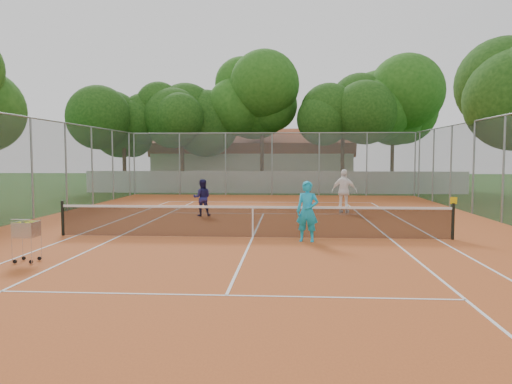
# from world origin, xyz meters

# --- Properties ---
(ground) EXTENTS (120.00, 120.00, 0.00)m
(ground) POSITION_xyz_m (0.00, 0.00, 0.00)
(ground) COLOR #163D10
(ground) RESTS_ON ground
(court_pad) EXTENTS (18.00, 34.00, 0.02)m
(court_pad) POSITION_xyz_m (0.00, 0.00, 0.01)
(court_pad) COLOR #B75523
(court_pad) RESTS_ON ground
(court_lines) EXTENTS (10.98, 23.78, 0.01)m
(court_lines) POSITION_xyz_m (0.00, 0.00, 0.02)
(court_lines) COLOR white
(court_lines) RESTS_ON court_pad
(tennis_net) EXTENTS (11.88, 0.10, 0.98)m
(tennis_net) POSITION_xyz_m (0.00, 0.00, 0.51)
(tennis_net) COLOR black
(tennis_net) RESTS_ON court_pad
(perimeter_fence) EXTENTS (18.00, 34.00, 4.00)m
(perimeter_fence) POSITION_xyz_m (0.00, 0.00, 2.00)
(perimeter_fence) COLOR slate
(perimeter_fence) RESTS_ON ground
(boundary_wall) EXTENTS (26.00, 0.30, 1.50)m
(boundary_wall) POSITION_xyz_m (0.00, 19.00, 0.75)
(boundary_wall) COLOR silver
(boundary_wall) RESTS_ON ground
(clubhouse) EXTENTS (16.40, 9.00, 4.40)m
(clubhouse) POSITION_xyz_m (-2.00, 29.00, 2.20)
(clubhouse) COLOR beige
(clubhouse) RESTS_ON ground
(tropical_trees) EXTENTS (29.00, 19.00, 10.00)m
(tropical_trees) POSITION_xyz_m (0.00, 22.00, 5.00)
(tropical_trees) COLOR #15380E
(tropical_trees) RESTS_ON ground
(player_near) EXTENTS (0.71, 0.54, 1.75)m
(player_near) POSITION_xyz_m (1.63, -0.62, 0.90)
(player_near) COLOR #1AB0E1
(player_near) RESTS_ON court_pad
(player_far_left) EXTENTS (0.81, 0.67, 1.52)m
(player_far_left) POSITION_xyz_m (-2.50, 5.40, 0.78)
(player_far_left) COLOR navy
(player_far_left) RESTS_ON court_pad
(player_far_right) EXTENTS (1.21, 0.82, 1.91)m
(player_far_right) POSITION_xyz_m (3.50, 6.94, 0.98)
(player_far_right) COLOR white
(player_far_right) RESTS_ON court_pad
(ball_hopper) EXTENTS (0.61, 0.61, 1.04)m
(ball_hopper) POSITION_xyz_m (-4.96, -3.93, 0.54)
(ball_hopper) COLOR silver
(ball_hopper) RESTS_ON court_pad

